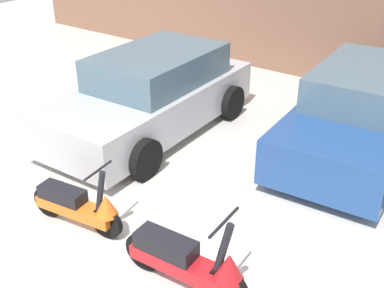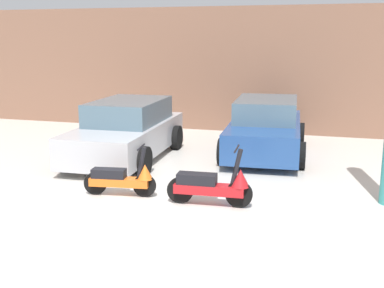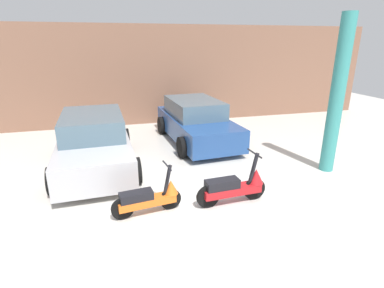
{
  "view_description": "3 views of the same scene",
  "coord_description": "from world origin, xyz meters",
  "px_view_note": "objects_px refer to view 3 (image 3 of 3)",
  "views": [
    {
      "loc": [
        3.15,
        -2.46,
        3.86
      ],
      "look_at": [
        -0.19,
        2.1,
        0.87
      ],
      "focal_mm": 45.0,
      "sensor_mm": 36.0,
      "label": 1
    },
    {
      "loc": [
        2.71,
        -7.23,
        2.92
      ],
      "look_at": [
        0.0,
        2.11,
        0.77
      ],
      "focal_mm": 45.0,
      "sensor_mm": 36.0,
      "label": 2
    },
    {
      "loc": [
        -1.51,
        -4.48,
        3.22
      ],
      "look_at": [
        0.2,
        1.88,
        0.96
      ],
      "focal_mm": 28.0,
      "sensor_mm": 36.0,
      "label": 3
    }
  ],
  "objects_px": {
    "scooter_front_left": "(150,197)",
    "car_rear_center": "(196,122)",
    "car_rear_left": "(94,142)",
    "scooter_front_right": "(235,186)",
    "support_column_side": "(337,97)"
  },
  "relations": [
    {
      "from": "scooter_front_left",
      "to": "car_rear_center",
      "type": "xyz_separation_m",
      "value": [
        2.1,
        4.16,
        0.32
      ]
    },
    {
      "from": "scooter_front_left",
      "to": "car_rear_left",
      "type": "height_order",
      "value": "car_rear_left"
    },
    {
      "from": "scooter_front_right",
      "to": "support_column_side",
      "type": "relative_size",
      "value": 0.4
    },
    {
      "from": "scooter_front_left",
      "to": "scooter_front_right",
      "type": "distance_m",
      "value": 1.76
    },
    {
      "from": "car_rear_center",
      "to": "support_column_side",
      "type": "distance_m",
      "value": 4.39
    },
    {
      "from": "scooter_front_right",
      "to": "car_rear_center",
      "type": "relative_size",
      "value": 0.37
    },
    {
      "from": "car_rear_left",
      "to": "car_rear_center",
      "type": "bearing_deg",
      "value": 111.73
    },
    {
      "from": "car_rear_center",
      "to": "scooter_front_right",
      "type": "bearing_deg",
      "value": -8.66
    },
    {
      "from": "car_rear_center",
      "to": "support_column_side",
      "type": "height_order",
      "value": "support_column_side"
    },
    {
      "from": "scooter_front_left",
      "to": "car_rear_center",
      "type": "distance_m",
      "value": 4.68
    },
    {
      "from": "scooter_front_right",
      "to": "support_column_side",
      "type": "bearing_deg",
      "value": 14.33
    },
    {
      "from": "scooter_front_left",
      "to": "car_rear_left",
      "type": "bearing_deg",
      "value": 104.05
    },
    {
      "from": "scooter_front_right",
      "to": "car_rear_center",
      "type": "bearing_deg",
      "value": 81.72
    },
    {
      "from": "car_rear_left",
      "to": "support_column_side",
      "type": "height_order",
      "value": "support_column_side"
    },
    {
      "from": "car_rear_left",
      "to": "support_column_side",
      "type": "xyz_separation_m",
      "value": [
        5.89,
        -1.81,
        1.25
      ]
    }
  ]
}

